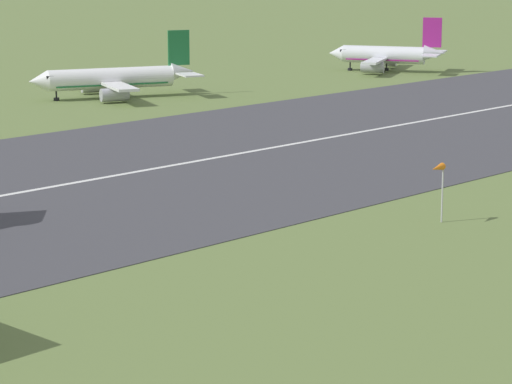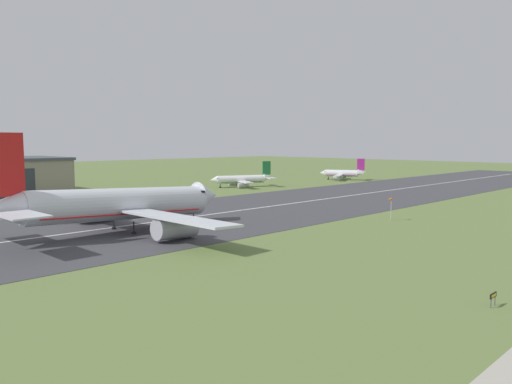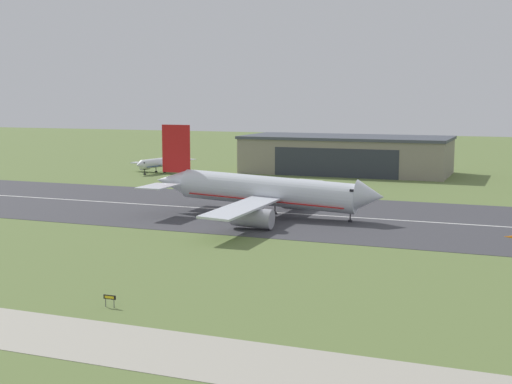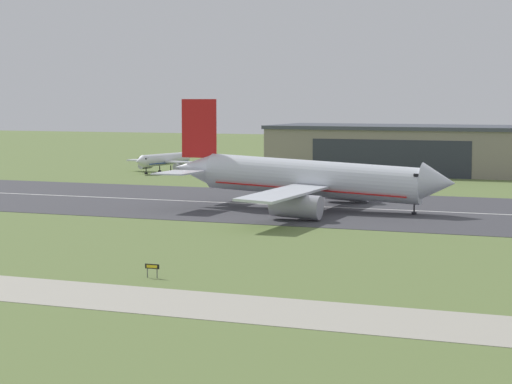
# 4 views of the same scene
# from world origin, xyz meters

# --- Properties ---
(ground_plane) EXTENTS (759.52, 759.52, 0.00)m
(ground_plane) POSITION_xyz_m (0.00, 53.40, 0.00)
(ground_plane) COLOR olive
(runway_strip) EXTENTS (519.52, 53.98, 0.06)m
(runway_strip) POSITION_xyz_m (0.00, 106.81, 0.03)
(runway_strip) COLOR #3D3D42
(runway_strip) RESTS_ON ground_plane
(runway_centreline) EXTENTS (467.57, 0.70, 0.01)m
(runway_centreline) POSITION_xyz_m (0.00, 106.81, 0.07)
(runway_centreline) COLOR silver
(runway_centreline) RESTS_ON runway_strip
(taxiway_road) EXTENTS (389.64, 11.23, 0.05)m
(taxiway_road) POSITION_xyz_m (0.00, 23.65, 0.03)
(taxiway_road) COLOR #A8A393
(taxiway_road) RESTS_ON ground_plane
(hangar_building) EXTENTS (66.67, 29.30, 12.09)m
(hangar_building) POSITION_xyz_m (-9.53, 191.53, 6.07)
(hangar_building) COLOR gray
(hangar_building) RESTS_ON ground_plane
(airplane_landing) EXTENTS (50.23, 59.56, 18.83)m
(airplane_landing) POSITION_xyz_m (-3.72, 101.16, 5.25)
(airplane_landing) COLOR silver
(airplane_landing) RESTS_ON ground_plane
(airplane_parked_centre) EXTENTS (22.64, 24.42, 9.95)m
(airplane_parked_centre) POSITION_xyz_m (-66.68, 170.18, 3.24)
(airplane_parked_centre) COLOR silver
(airplane_parked_centre) RESTS_ON ground_plane
(runway_sign) EXTENTS (1.65, 0.13, 1.49)m
(runway_sign) POSITION_xyz_m (1.45, 34.30, 1.12)
(runway_sign) COLOR #4C4C51
(runway_sign) RESTS_ON ground_plane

